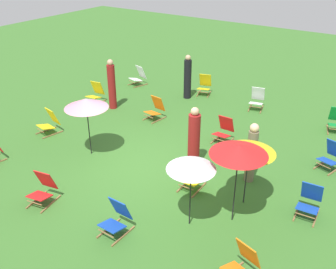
{
  "coord_description": "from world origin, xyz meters",
  "views": [
    {
      "loc": [
        5.78,
        -7.38,
        5.9
      ],
      "look_at": [
        0.0,
        1.2,
        0.5
      ],
      "focal_mm": 41.12,
      "sensor_mm": 36.0,
      "label": 1
    }
  ],
  "objects": [
    {
      "name": "deckchair_8",
      "position": [
        1.17,
        2.63,
        0.37
      ],
      "size": [
        0.49,
        0.77,
        0.83
      ],
      "rotation": [
        0.0,
        0.0,
        -0.02
      ],
      "color": "olive",
      "rests_on": "ground"
    },
    {
      "name": "person_1",
      "position": [
        2.75,
        1.01,
        0.83
      ],
      "size": [
        0.36,
        0.36,
        1.69
      ],
      "rotation": [
        0.0,
        0.0,
        5.69
      ],
      "color": "#72664C",
      "rests_on": "ground"
    },
    {
      "name": "deckchair_4",
      "position": [
        1.15,
        -2.52,
        0.37
      ],
      "size": [
        0.49,
        0.77,
        0.83
      ],
      "rotation": [
        0.0,
        0.0,
        -0.02
      ],
      "color": "olive",
      "rests_on": "ground"
    },
    {
      "name": "deckchair_13",
      "position": [
        -1.61,
        2.78,
        0.37
      ],
      "size": [
        0.57,
        0.82,
        0.83
      ],
      "rotation": [
        0.0,
        0.0,
        -0.13
      ],
      "color": "olive",
      "rests_on": "ground"
    },
    {
      "name": "person_2",
      "position": [
        -3.51,
        2.66,
        0.91
      ],
      "size": [
        0.41,
        0.41,
        1.9
      ],
      "rotation": [
        0.0,
        0.0,
        2.24
      ],
      "color": "maroon",
      "rests_on": "ground"
    },
    {
      "name": "umbrella_3",
      "position": [
        3.1,
        -0.73,
        1.87
      ],
      "size": [
        1.26,
        1.26,
        2.0
      ],
      "color": "black",
      "rests_on": "ground"
    },
    {
      "name": "deckchair_5",
      "position": [
        3.97,
        5.4,
        0.37
      ],
      "size": [
        0.67,
        0.86,
        0.83
      ],
      "rotation": [
        0.0,
        0.0,
        0.28
      ],
      "color": "olive",
      "rests_on": "ground"
    },
    {
      "name": "person_3",
      "position": [
        -1.71,
        5.12,
        0.84
      ],
      "size": [
        0.42,
        0.42,
        1.77
      ],
      "rotation": [
        0.0,
        0.0,
        0.7
      ],
      "color": "black",
      "rests_on": "ground"
    },
    {
      "name": "umbrella_0",
      "position": [
        2.34,
        -1.4,
        1.6
      ],
      "size": [
        1.08,
        1.08,
        1.72
      ],
      "color": "black",
      "rests_on": "ground"
    },
    {
      "name": "deckchair_12",
      "position": [
        4.4,
        2.88,
        0.37
      ],
      "size": [
        0.67,
        0.86,
        0.83
      ],
      "rotation": [
        0.0,
        0.0,
        -0.28
      ],
      "color": "olive",
      "rests_on": "ground"
    },
    {
      "name": "deckchair_9",
      "position": [
        -1.34,
        5.88,
        0.37
      ],
      "size": [
        0.68,
        0.87,
        0.83
      ],
      "rotation": [
        0.0,
        0.0,
        0.3
      ],
      "color": "olive",
      "rests_on": "ground"
    },
    {
      "name": "deckchair_11",
      "position": [
        4.48,
        0.46,
        0.37
      ],
      "size": [
        0.53,
        0.8,
        0.83
      ],
      "rotation": [
        0.0,
        0.0,
        0.08
      ],
      "color": "olive",
      "rests_on": "ground"
    },
    {
      "name": "deckchair_2",
      "position": [
        -3.87,
        -0.08,
        0.37
      ],
      "size": [
        0.61,
        0.84,
        0.83
      ],
      "rotation": [
        0.0,
        0.0,
        -0.19
      ],
      "color": "olive",
      "rests_on": "ground"
    },
    {
      "name": "umbrella_2",
      "position": [
        -1.77,
        -0.33,
        1.65
      ],
      "size": [
        1.26,
        1.26,
        1.79
      ],
      "color": "black",
      "rests_on": "ground"
    },
    {
      "name": "deckchair_6",
      "position": [
        1.05,
        5.66,
        0.37
      ],
      "size": [
        0.64,
        0.85,
        0.83
      ],
      "rotation": [
        0.0,
        0.0,
        0.23
      ],
      "color": "olive",
      "rests_on": "ground"
    },
    {
      "name": "deckchair_10",
      "position": [
        1.67,
        -0.12,
        0.37
      ],
      "size": [
        0.5,
        0.77,
        0.83
      ],
      "rotation": [
        0.0,
        0.0,
        0.03
      ],
      "color": "olive",
      "rests_on": "ground"
    },
    {
      "name": "deckchair_0",
      "position": [
        -4.27,
        5.23,
        0.37
      ],
      "size": [
        0.68,
        0.87,
        0.83
      ],
      "rotation": [
        0.0,
        0.0,
        -0.3
      ],
      "color": "olive",
      "rests_on": "ground"
    },
    {
      "name": "person_0",
      "position": [
        1.11,
        0.85,
        0.84
      ],
      "size": [
        0.34,
        0.34,
        1.79
      ],
      "rotation": [
        0.0,
        0.0,
        1.57
      ],
      "color": "maroon",
      "rests_on": "ground"
    },
    {
      "name": "deckchair_1",
      "position": [
        -1.07,
        -2.69,
        0.37
      ],
      "size": [
        0.61,
        0.84,
        0.83
      ],
      "rotation": [
        0.0,
        0.0,
        0.19
      ],
      "color": "olive",
      "rests_on": "ground"
    },
    {
      "name": "deckchair_7",
      "position": [
        -4.44,
        2.72,
        0.37
      ],
      "size": [
        0.55,
        0.8,
        0.83
      ],
      "rotation": [
        0.0,
        0.0,
        0.1
      ],
      "color": "olive",
      "rests_on": "ground"
    },
    {
      "name": "umbrella_1",
      "position": [
        3.04,
        0.03,
        1.55
      ],
      "size": [
        1.24,
        1.24,
        1.67
      ],
      "color": "black",
      "rests_on": "ground"
    },
    {
      "name": "deckchair_14",
      "position": [
        3.98,
        -2.2,
        0.37
      ],
      "size": [
        0.68,
        0.87,
        0.83
      ],
      "rotation": [
        0.0,
        0.0,
        -0.3
      ],
      "color": "olive",
      "rests_on": "ground"
    },
    {
      "name": "ground_plane",
      "position": [
        0.0,
        0.0,
        0.0
      ],
      "size": [
        40.0,
        40.0,
        0.0
      ],
      "primitive_type": "plane",
      "color": "#386B28"
    }
  ]
}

